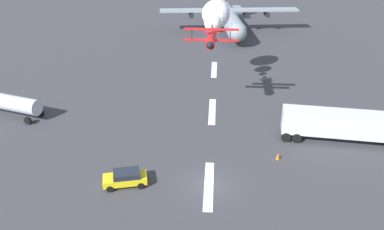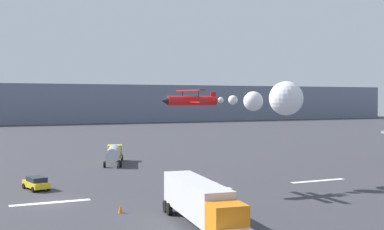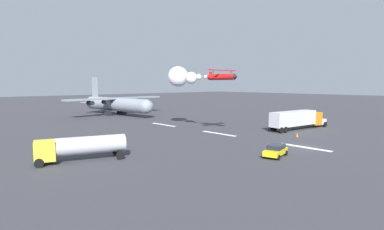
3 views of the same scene
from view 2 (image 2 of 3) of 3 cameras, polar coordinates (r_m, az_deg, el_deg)
ground_plane at (r=53.78m, az=-15.62°, el=-9.49°), size 440.00×440.00×0.00m
runway_stripe_3 at (r=53.78m, az=-15.62°, el=-9.48°), size 8.00×0.90×0.01m
runway_stripe_4 at (r=58.50m, az=0.91°, el=-8.49°), size 8.00×0.90×0.01m
runway_stripe_5 at (r=67.14m, az=14.01°, el=-7.20°), size 8.00×0.90×0.01m
stunt_biplane_red at (r=62.60m, az=9.33°, el=1.77°), size 18.27×6.64×4.21m
semi_truck_orange at (r=41.44m, az=1.08°, el=-9.81°), size 4.54×15.75×3.70m
fuel_tanker_truck at (r=82.56m, az=-8.80°, el=-4.25°), size 5.57×10.38×2.90m
airport_staff_sedan at (r=61.49m, az=-17.14°, el=-7.30°), size 2.81×4.51×1.52m
traffic_cone_far at (r=47.75m, az=-8.05°, el=-10.42°), size 0.44×0.44×0.75m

